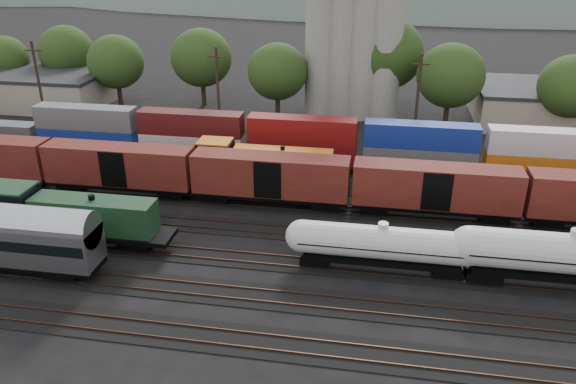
% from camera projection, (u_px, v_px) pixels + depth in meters
% --- Properties ---
extents(ground, '(600.00, 600.00, 0.00)m').
position_uv_depth(ground, '(282.00, 232.00, 50.09)').
color(ground, black).
extents(tracks, '(180.00, 33.20, 0.20)m').
position_uv_depth(tracks, '(282.00, 231.00, 50.07)').
color(tracks, black).
rests_on(tracks, ground).
extents(green_locomotive, '(17.52, 3.09, 4.64)m').
position_uv_depth(green_locomotive, '(61.00, 215.00, 47.28)').
color(green_locomotive, black).
rests_on(green_locomotive, ground).
extents(tank_car_a, '(15.09, 2.70, 3.95)m').
position_uv_depth(tank_car_a, '(382.00, 245.00, 43.28)').
color(tank_car_a, silver).
rests_on(tank_car_a, ground).
extents(tank_car_b, '(17.56, 3.14, 4.60)m').
position_uv_depth(tank_car_b, '(572.00, 256.00, 41.02)').
color(tank_car_b, silver).
rests_on(tank_car_b, ground).
extents(orange_locomotive, '(17.19, 2.87, 4.30)m').
position_uv_depth(orange_locomotive, '(255.00, 162.00, 58.73)').
color(orange_locomotive, black).
rests_on(orange_locomotive, ground).
extents(boxcar_string, '(138.20, 2.90, 4.20)m').
position_uv_depth(boxcar_string, '(270.00, 176.00, 53.57)').
color(boxcar_string, black).
rests_on(boxcar_string, ground).
extents(container_wall, '(163.27, 2.60, 5.80)m').
position_uv_depth(container_wall, '(218.00, 140.00, 63.90)').
color(container_wall, black).
rests_on(container_wall, ground).
extents(grain_silo, '(13.40, 5.00, 29.00)m').
position_uv_depth(grain_silo, '(352.00, 37.00, 77.10)').
color(grain_silo, gray).
rests_on(grain_silo, ground).
extents(industrial_sheds, '(119.38, 17.26, 5.10)m').
position_uv_depth(industrial_sheds, '(372.00, 102.00, 79.56)').
color(industrial_sheds, '#9E937F').
rests_on(industrial_sheds, ground).
extents(tree_band, '(163.87, 20.02, 14.32)m').
position_uv_depth(tree_band, '(287.00, 61.00, 81.63)').
color(tree_band, black).
rests_on(tree_band, ground).
extents(utility_poles, '(122.20, 0.36, 12.00)m').
position_uv_depth(utility_poles, '(315.00, 99.00, 67.18)').
color(utility_poles, black).
rests_on(utility_poles, ground).
extents(distant_hills, '(860.00, 286.00, 130.00)m').
position_uv_depth(distant_hills, '(418.00, 30.00, 287.78)').
color(distant_hills, '#59665B').
rests_on(distant_hills, ground).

